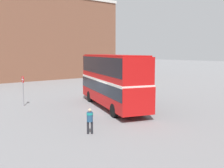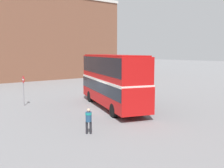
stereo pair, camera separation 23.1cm
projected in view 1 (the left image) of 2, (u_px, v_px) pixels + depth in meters
ground_plane at (104, 110)px, 22.27m from camera, size 240.00×240.00×0.00m
building_row_left at (40, 38)px, 49.26m from camera, size 10.38×28.58×15.17m
double_decker_bus at (112, 78)px, 23.12m from camera, size 11.11×5.60×4.67m
pedestrian_foreground at (90, 118)px, 15.73m from camera, size 0.54×0.54×1.56m
parked_car_kerb_near at (114, 79)px, 40.50m from camera, size 3.96×1.86×1.56m
no_entry_sign at (23, 86)px, 23.85m from camera, size 0.64×0.08×2.74m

